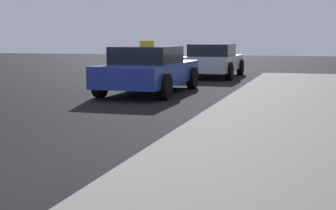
{
  "coord_description": "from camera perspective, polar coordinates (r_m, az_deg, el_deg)",
  "views": [
    {
      "loc": [
        3.98,
        -3.76,
        1.49
      ],
      "look_at": [
        2.44,
        1.4,
        0.77
      ],
      "focal_mm": 53.29,
      "sensor_mm": 36.0,
      "label": 1
    }
  ],
  "objects": [
    {
      "name": "car_silver",
      "position": [
        19.34,
        5.16,
        5.11
      ],
      "size": [
        1.94,
        4.18,
        1.27
      ],
      "color": "#B7B7BF",
      "rests_on": "ground_plane"
    },
    {
      "name": "car_blue",
      "position": [
        13.64,
        -2.18,
        4.1
      ],
      "size": [
        1.94,
        4.35,
        1.43
      ],
      "color": "#233899",
      "rests_on": "ground_plane"
    }
  ]
}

